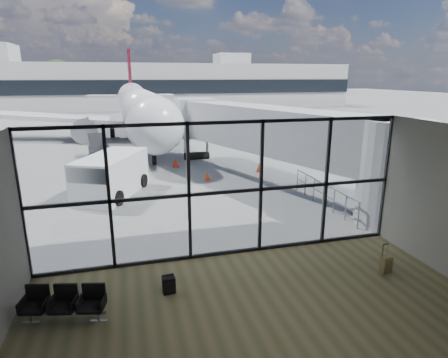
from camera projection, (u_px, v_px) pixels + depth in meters
name	position (u px, v px, depth m)	size (l,w,h in m)	color
ground	(147.00, 121.00, 49.89)	(220.00, 220.00, 0.00)	slate
lounge_shell	(289.00, 240.00, 7.47)	(12.02, 8.01, 4.51)	#666540
glass_curtain_wall	(226.00, 191.00, 12.04)	(12.10, 0.12, 4.50)	white
jet_bridge	(280.00, 136.00, 19.71)	(8.00, 16.50, 4.33)	#A8AAAE
apron_railing	(324.00, 191.00, 17.10)	(0.06, 5.46, 1.11)	gray
far_terminal	(135.00, 85.00, 69.09)	(80.00, 12.20, 11.00)	#ACADA8
tree_4	(26.00, 79.00, 73.07)	(5.61, 5.61, 8.07)	#382619
tree_5	(58.00, 76.00, 74.40)	(6.27, 6.27, 9.03)	#382619
seating_row	(65.00, 301.00, 9.14)	(2.01, 0.97, 0.89)	gray
backpack	(169.00, 285.00, 10.30)	(0.36, 0.34, 0.52)	black
suitcase	(386.00, 264.00, 11.39)	(0.36, 0.28, 0.91)	olive
airliner	(139.00, 107.00, 37.42)	(31.13, 36.02, 9.28)	silver
service_van	(110.00, 175.00, 18.63)	(3.81, 5.11, 2.04)	white
belt_loader	(100.00, 154.00, 26.05)	(1.87, 3.94, 1.75)	black
traffic_cone_a	(207.00, 176.00, 21.52)	(0.36, 0.36, 0.52)	#FF420D
traffic_cone_b	(176.00, 162.00, 24.71)	(0.46, 0.46, 0.65)	red
traffic_cone_c	(259.00, 168.00, 23.47)	(0.39, 0.39, 0.55)	red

